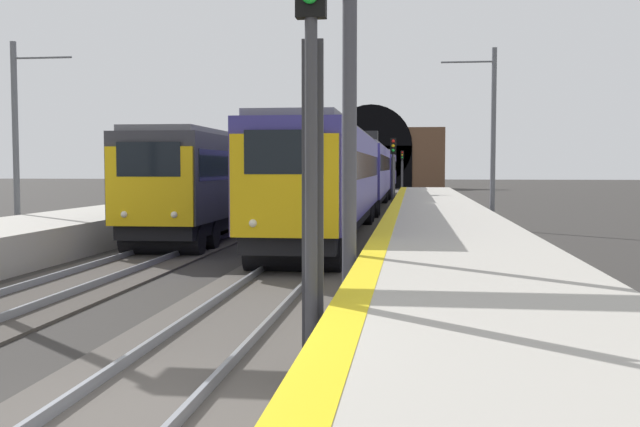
{
  "coord_description": "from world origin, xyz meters",
  "views": [
    {
      "loc": [
        -7.49,
        -3.12,
        2.75
      ],
      "look_at": [
        15.77,
        -0.18,
        1.27
      ],
      "focal_mm": 41.27,
      "sensor_mm": 36.0,
      "label": 1
    }
  ],
  "objects_px": {
    "train_adjacent_platform": "(296,174)",
    "catenary_mast_far": "(492,136)",
    "train_main_approaching": "(365,173)",
    "catenary_mast_near": "(17,139)",
    "railway_signal_near": "(311,115)",
    "overhead_signal_gantry": "(136,30)",
    "railway_signal_far": "(402,166)",
    "railway_signal_mid": "(393,166)"
  },
  "relations": [
    {
      "from": "train_main_approaching",
      "to": "catenary_mast_near",
      "type": "xyz_separation_m",
      "value": [
        -22.8,
        11.27,
        1.37
      ]
    },
    {
      "from": "overhead_signal_gantry",
      "to": "catenary_mast_near",
      "type": "xyz_separation_m",
      "value": [
        11.16,
        8.92,
        -1.69
      ]
    },
    {
      "from": "railway_signal_far",
      "to": "catenary_mast_far",
      "type": "distance_m",
      "value": 55.53
    },
    {
      "from": "catenary_mast_near",
      "to": "catenary_mast_far",
      "type": "relative_size",
      "value": 0.92
    },
    {
      "from": "railway_signal_far",
      "to": "catenary_mast_near",
      "type": "distance_m",
      "value": 64.43
    },
    {
      "from": "train_main_approaching",
      "to": "railway_signal_far",
      "type": "height_order",
      "value": "train_main_approaching"
    },
    {
      "from": "railway_signal_near",
      "to": "overhead_signal_gantry",
      "type": "xyz_separation_m",
      "value": [
        4.93,
        4.19,
        2.06
      ]
    },
    {
      "from": "train_adjacent_platform",
      "to": "railway_signal_near",
      "type": "height_order",
      "value": "railway_signal_near"
    },
    {
      "from": "catenary_mast_near",
      "to": "overhead_signal_gantry",
      "type": "bearing_deg",
      "value": -141.36
    },
    {
      "from": "train_adjacent_platform",
      "to": "catenary_mast_near",
      "type": "distance_m",
      "value": 24.37
    },
    {
      "from": "overhead_signal_gantry",
      "to": "railway_signal_mid",
      "type": "bearing_deg",
      "value": -7.06
    },
    {
      "from": "train_adjacent_platform",
      "to": "catenary_mast_far",
      "type": "xyz_separation_m",
      "value": [
        -15.66,
        -11.27,
        1.79
      ]
    },
    {
      "from": "railway_signal_far",
      "to": "catenary_mast_far",
      "type": "relative_size",
      "value": 0.59
    },
    {
      "from": "railway_signal_mid",
      "to": "train_adjacent_platform",
      "type": "bearing_deg",
      "value": -96.57
    },
    {
      "from": "railway_signal_far",
      "to": "overhead_signal_gantry",
      "type": "xyz_separation_m",
      "value": [
        -74.23,
        4.19,
        2.58
      ]
    },
    {
      "from": "train_main_approaching",
      "to": "railway_signal_near",
      "type": "bearing_deg",
      "value": 2.42
    },
    {
      "from": "railway_signal_far",
      "to": "overhead_signal_gantry",
      "type": "distance_m",
      "value": 74.39
    },
    {
      "from": "train_adjacent_platform",
      "to": "railway_signal_near",
      "type": "distance_m",
      "value": 40.06
    },
    {
      "from": "railway_signal_mid",
      "to": "catenary_mast_far",
      "type": "height_order",
      "value": "catenary_mast_far"
    },
    {
      "from": "overhead_signal_gantry",
      "to": "catenary_mast_far",
      "type": "bearing_deg",
      "value": -25.25
    },
    {
      "from": "train_adjacent_platform",
      "to": "railway_signal_far",
      "type": "xyz_separation_m",
      "value": [
        39.65,
        -6.54,
        0.57
      ]
    },
    {
      "from": "railway_signal_near",
      "to": "overhead_signal_gantry",
      "type": "distance_m",
      "value": 6.79
    },
    {
      "from": "railway_signal_far",
      "to": "catenary_mast_near",
      "type": "relative_size",
      "value": 0.65
    },
    {
      "from": "overhead_signal_gantry",
      "to": "catenary_mast_far",
      "type": "distance_m",
      "value": 20.96
    },
    {
      "from": "catenary_mast_near",
      "to": "catenary_mast_far",
      "type": "height_order",
      "value": "catenary_mast_far"
    },
    {
      "from": "catenary_mast_near",
      "to": "train_main_approaching",
      "type": "bearing_deg",
      "value": -26.31
    },
    {
      "from": "railway_signal_near",
      "to": "railway_signal_mid",
      "type": "distance_m",
      "value": 38.76
    },
    {
      "from": "train_main_approaching",
      "to": "catenary_mast_near",
      "type": "relative_size",
      "value": 8.44
    },
    {
      "from": "train_adjacent_platform",
      "to": "railway_signal_near",
      "type": "xyz_separation_m",
      "value": [
        -39.51,
        -6.54,
        1.09
      ]
    },
    {
      "from": "railway_signal_near",
      "to": "railway_signal_far",
      "type": "relative_size",
      "value": 1.2
    },
    {
      "from": "catenary_mast_far",
      "to": "catenary_mast_near",
      "type": "bearing_deg",
      "value": 113.49
    },
    {
      "from": "train_main_approaching",
      "to": "overhead_signal_gantry",
      "type": "height_order",
      "value": "overhead_signal_gantry"
    },
    {
      "from": "railway_signal_mid",
      "to": "railway_signal_far",
      "type": "relative_size",
      "value": 0.98
    },
    {
      "from": "railway_signal_near",
      "to": "railway_signal_far",
      "type": "height_order",
      "value": "railway_signal_near"
    },
    {
      "from": "railway_signal_near",
      "to": "catenary_mast_far",
      "type": "bearing_deg",
      "value": 168.78
    },
    {
      "from": "train_main_approaching",
      "to": "train_adjacent_platform",
      "type": "distance_m",
      "value": 4.74
    },
    {
      "from": "train_adjacent_platform",
      "to": "catenary_mast_far",
      "type": "distance_m",
      "value": 19.38
    },
    {
      "from": "train_adjacent_platform",
      "to": "railway_signal_mid",
      "type": "relative_size",
      "value": 12.09
    },
    {
      "from": "railway_signal_far",
      "to": "catenary_mast_near",
      "type": "height_order",
      "value": "catenary_mast_near"
    },
    {
      "from": "railway_signal_near",
      "to": "railway_signal_mid",
      "type": "relative_size",
      "value": 1.22
    },
    {
      "from": "railway_signal_mid",
      "to": "railway_signal_far",
      "type": "distance_m",
      "value": 40.4
    },
    {
      "from": "railway_signal_near",
      "to": "train_main_approaching",
      "type": "bearing_deg",
      "value": -177.29
    }
  ]
}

